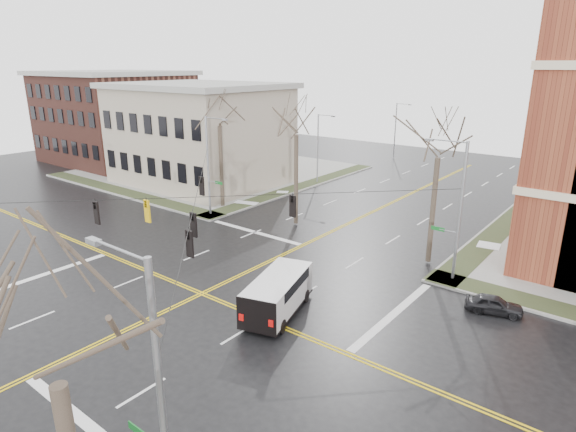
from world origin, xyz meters
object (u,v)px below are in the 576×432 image
Objects in this scene: signal_pole_ne at (458,208)px; streetlight_north_b at (396,128)px; streetlight_north_a at (319,146)px; signal_pole_nw at (209,163)px; tree_nw_far at (219,121)px; signal_pole_se at (157,400)px; tree_nw_near at (296,129)px; tree_se at (55,364)px; cargo_van at (279,291)px; tree_ne at (439,151)px; parked_car_a at (494,304)px.

signal_pole_ne reaches higher than streetlight_north_b.
signal_pole_ne is 1.12× the size of streetlight_north_a.
signal_pole_nw is (-22.64, 0.00, 0.00)m from signal_pole_ne.
streetlight_north_b is 34.16m from tree_nw_far.
signal_pole_se is 1.12× the size of streetlight_north_a.
signal_pole_nw is 0.77× the size of tree_nw_far.
signal_pole_se is 29.88m from tree_nw_near.
tree_se reaches higher than signal_pole_nw.
tree_ne is at bearing 55.22° from cargo_van.
tree_se reaches higher than signal_pole_se.
tree_nw_far is 37.77m from tree_se.
cargo_van is (15.81, -26.73, -3.17)m from streetlight_north_a.
tree_nw_far reaches higher than streetlight_north_a.
signal_pole_nw reaches higher than streetlight_north_b.
signal_pole_ne is 24.24m from tree_nw_far.
cargo_van is 17.12m from tree_nw_near.
tree_ne reaches higher than cargo_van.
signal_pole_ne is 1.00× the size of signal_pole_nw.
signal_pole_se is 0.81× the size of tree_ne.
tree_nw_near is (-14.82, 2.72, 3.46)m from signal_pole_ne.
cargo_van is (-6.16, -10.23, -3.65)m from signal_pole_ne.
cargo_van is 0.53× the size of tree_nw_far.
streetlight_north_b is (-21.97, 36.50, -0.48)m from signal_pole_ne.
streetlight_north_a is at bearing 82.34° from tree_nw_far.
streetlight_north_a is at bearing 118.44° from tree_se.
tree_ne reaches higher than signal_pole_se.
parked_car_a is 24.34m from tree_se.
tree_nw_far is (-23.84, 25.63, 3.50)m from signal_pole_se.
signal_pole_nw is 1.12× the size of streetlight_north_b.
tree_nw_far reaches higher than parked_car_a.
signal_pole_ne is at bearing -38.05° from tree_ne.
tree_nw_far is (-1.87, -13.87, 3.99)m from streetlight_north_a.
signal_pole_se is 0.77× the size of tree_nw_near.
signal_pole_ne is 6.35m from parked_car_a.
signal_pole_se is 2.89× the size of parked_car_a.
tree_se is at bearing 156.81° from parked_car_a.
parked_car_a is at bearing -38.55° from signal_pole_ne.
signal_pole_nw is 1.12× the size of streetlight_north_a.
tree_se is (3.20, -27.60, -0.04)m from tree_ne.
parked_car_a is at bearing 83.55° from tree_se.
tree_ne is at bearing -36.77° from streetlight_north_a.
cargo_van is at bearing -31.82° from signal_pole_nw.
signal_pole_se reaches higher than parked_car_a.
cargo_van is 0.53× the size of tree_nw_near.
tree_se reaches higher than signal_pole_ne.
tree_nw_far reaches higher than streetlight_north_b.
tree_nw_far is at bearing 114.53° from signal_pole_nw.
tree_ne reaches higher than streetlight_north_a.
signal_pole_nw is 19.74m from cargo_van.
cargo_van is at bearing -71.30° from streetlight_north_b.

